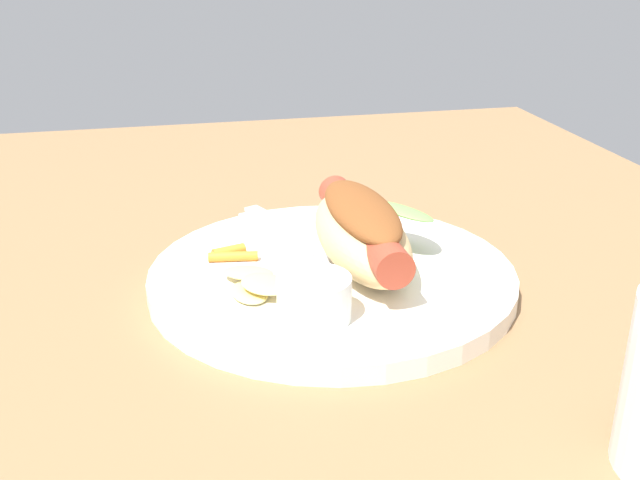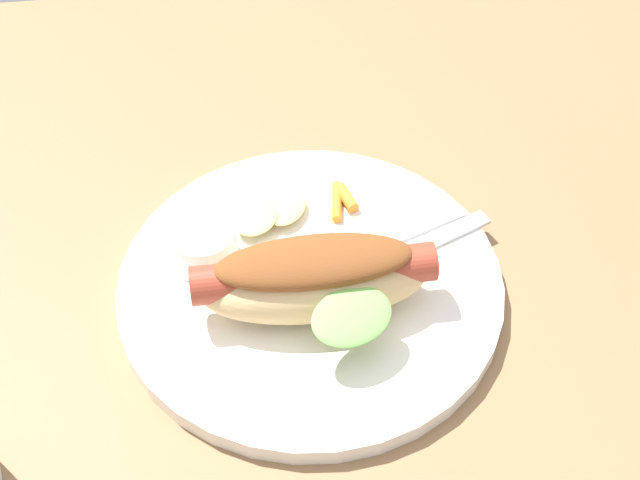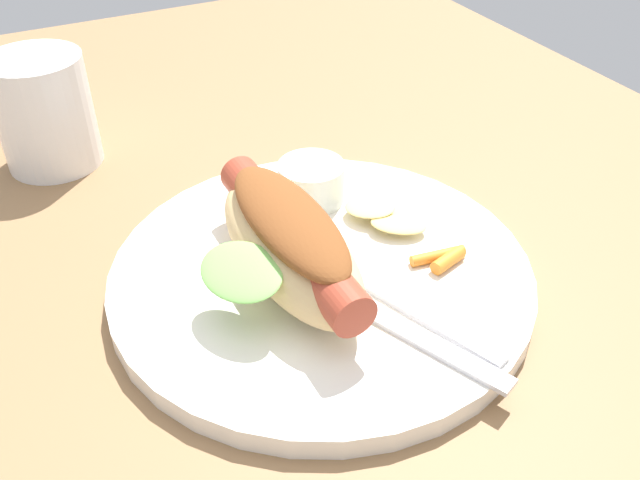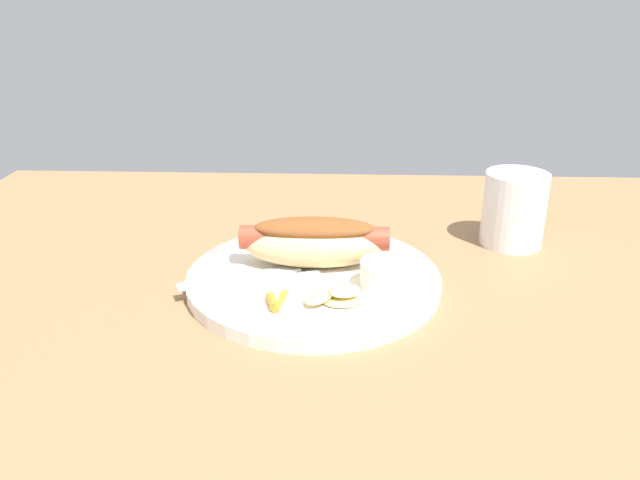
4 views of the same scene
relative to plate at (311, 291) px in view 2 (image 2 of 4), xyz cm
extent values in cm
cube|color=olive|center=(2.02, -0.48, -1.70)|extent=(120.00, 90.00, 1.80)
cylinder|color=white|center=(0.00, 0.00, 0.00)|extent=(29.76, 29.76, 1.60)
ellipsoid|color=#DBB77A|center=(-0.02, 1.91, 3.39)|extent=(16.94, 6.74, 5.18)
cylinder|color=#A33D28|center=(-0.02, 1.91, 4.30)|extent=(17.80, 3.06, 2.91)
ellipsoid|color=brown|center=(-0.02, 1.91, 5.61)|extent=(14.39, 5.07, 2.23)
ellipsoid|color=#7FC65B|center=(-2.12, 6.18, 4.43)|extent=(7.21, 6.32, 1.79)
cylinder|color=white|center=(7.99, -3.69, 2.39)|extent=(5.29, 5.29, 3.18)
cube|color=silver|center=(-7.79, -3.98, 1.00)|extent=(11.47, 5.09, 0.40)
cube|color=silver|center=(-0.60, -1.88, 1.00)|extent=(3.11, 1.36, 0.40)
cube|color=silver|center=(-0.75, -1.46, 1.00)|extent=(3.11, 1.36, 0.40)
cube|color=silver|center=(-0.90, -1.03, 1.00)|extent=(3.11, 1.36, 0.40)
cube|color=silver|center=(-8.40, -2.28, 0.98)|extent=(13.84, 6.97, 0.36)
ellipsoid|color=#E5CE74|center=(3.47, -7.73, 1.05)|extent=(4.45, 3.31, 0.50)
ellipsoid|color=#E5CE74|center=(0.97, -7.47, 1.53)|extent=(4.43, 4.93, 0.73)
ellipsoid|color=#E5CE74|center=(3.65, -6.53, 1.74)|extent=(5.02, 5.01, 0.84)
cylinder|color=orange|center=(-3.16, -8.17, 1.21)|extent=(1.38, 4.17, 0.81)
cylinder|color=orange|center=(-4.01, -8.44, 1.30)|extent=(1.75, 2.95, 1.00)
camera|label=1|loc=(54.21, -13.61, 26.57)|focal=42.32mm
camera|label=2|loc=(4.76, 42.28, 52.47)|focal=48.99mm
camera|label=3|loc=(-33.60, 16.75, 31.79)|focal=38.83mm
camera|label=4|loc=(3.48, -67.44, 33.52)|focal=35.58mm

